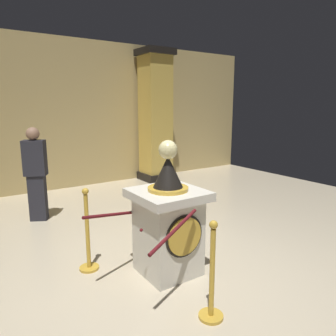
{
  "coord_description": "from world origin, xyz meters",
  "views": [
    {
      "loc": [
        -2.04,
        -2.86,
        2.0
      ],
      "look_at": [
        -0.05,
        0.08,
        1.29
      ],
      "focal_mm": 33.9,
      "sensor_mm": 36.0,
      "label": 1
    }
  ],
  "objects_px": {
    "pedestal_clock": "(168,223)",
    "stanchion_near": "(88,242)",
    "bystander_guest": "(36,172)",
    "stanchion_far": "(212,285)"
  },
  "relations": [
    {
      "from": "pedestal_clock",
      "to": "bystander_guest",
      "type": "relative_size",
      "value": 0.99
    },
    {
      "from": "pedestal_clock",
      "to": "stanchion_far",
      "type": "height_order",
      "value": "pedestal_clock"
    },
    {
      "from": "pedestal_clock",
      "to": "bystander_guest",
      "type": "xyz_separation_m",
      "value": [
        -0.89,
        2.76,
        0.24
      ]
    },
    {
      "from": "stanchion_near",
      "to": "bystander_guest",
      "type": "height_order",
      "value": "bystander_guest"
    },
    {
      "from": "pedestal_clock",
      "to": "stanchion_near",
      "type": "xyz_separation_m",
      "value": [
        -0.78,
        0.6,
        -0.27
      ]
    },
    {
      "from": "pedestal_clock",
      "to": "stanchion_near",
      "type": "relative_size",
      "value": 1.55
    },
    {
      "from": "stanchion_far",
      "to": "bystander_guest",
      "type": "distance_m",
      "value": 3.81
    },
    {
      "from": "stanchion_far",
      "to": "bystander_guest",
      "type": "height_order",
      "value": "bystander_guest"
    },
    {
      "from": "stanchion_near",
      "to": "bystander_guest",
      "type": "xyz_separation_m",
      "value": [
        -0.11,
        2.16,
        0.5
      ]
    },
    {
      "from": "stanchion_near",
      "to": "stanchion_far",
      "type": "height_order",
      "value": "stanchion_near"
    }
  ]
}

